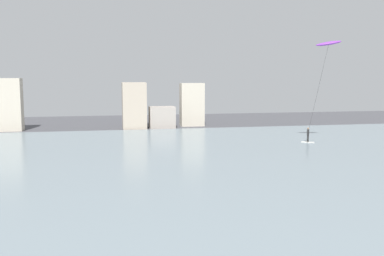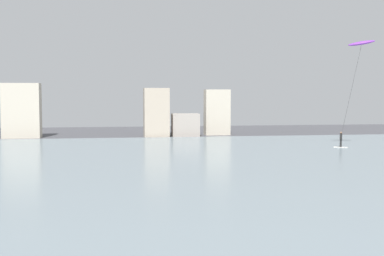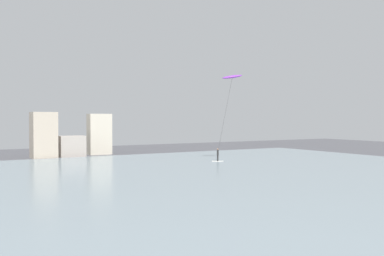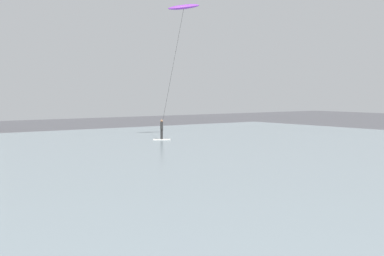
% 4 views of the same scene
% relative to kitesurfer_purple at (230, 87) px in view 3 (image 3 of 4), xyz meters
% --- Properties ---
extents(water_bay, '(84.00, 52.00, 0.10)m').
position_rel_kitesurfer_purple_xyz_m(water_bay, '(-18.84, -10.12, -9.46)').
color(water_bay, gray).
rests_on(water_bay, ground).
extents(far_shore_buildings, '(30.01, 4.61, 7.08)m').
position_rel_kitesurfer_purple_xyz_m(far_shore_buildings, '(-22.96, 18.55, -6.39)').
color(far_shore_buildings, beige).
rests_on(far_shore_buildings, ground).
extents(kitesurfer_purple, '(3.68, 2.29, 11.17)m').
position_rel_kitesurfer_purple_xyz_m(kitesurfer_purple, '(0.00, 0.00, 0.00)').
color(kitesurfer_purple, silver).
rests_on(kitesurfer_purple, water_bay).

